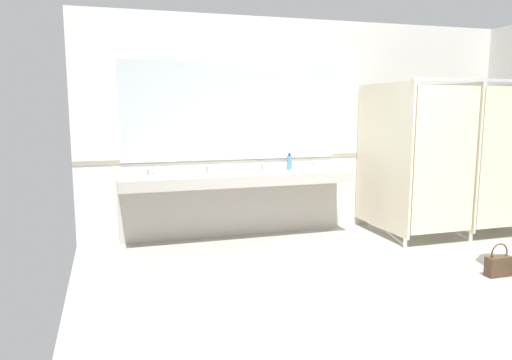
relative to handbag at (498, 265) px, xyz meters
The scene contains 8 objects.
ground_plane 1.05m from the handbag, behind, with size 6.47×5.64×0.10m, color #9E998E.
wall_back 3.02m from the handbag, 112.49° to the left, with size 6.47×0.12×2.93m, color silver.
wall_back_tile_band 2.80m from the handbag, 113.02° to the left, with size 6.47×0.01×0.06m, color #9E937F.
vanity_counter 3.19m from the handbag, 135.12° to the left, with size 3.05×0.58×1.00m.
mirror_panel 3.65m from the handbag, 132.56° to the left, with size 2.95×0.02×1.30m, color silver.
bathroom_stalls 1.95m from the handbag, 67.49° to the left, with size 2.03×1.33×2.09m.
handbag is the anchor object (origin of this frame).
soap_dispenser 2.86m from the handbag, 122.32° to the left, with size 0.07×0.07×0.23m.
Camera 1 is at (-2.79, -3.79, 1.76)m, focal length 33.87 mm.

